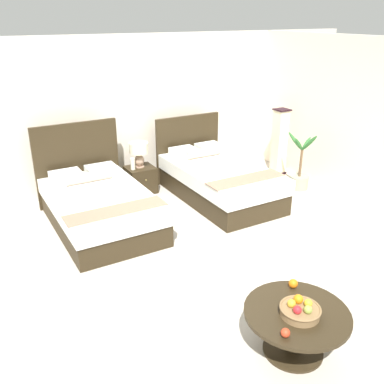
{
  "coord_description": "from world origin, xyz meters",
  "views": [
    {
      "loc": [
        -2.65,
        -3.99,
        2.87
      ],
      "look_at": [
        -0.1,
        0.43,
        0.72
      ],
      "focal_mm": 39.78,
      "sensor_mm": 36.0,
      "label": 1
    }
  ],
  "objects_px": {
    "vase": "(133,164)",
    "coffee_table": "(296,322)",
    "bed_near_corner": "(218,179)",
    "potted_palm": "(299,175)",
    "fruit_bowl": "(300,310)",
    "bed_near_window": "(99,205)",
    "loose_orange": "(293,284)",
    "nightstand": "(141,180)",
    "loose_apple": "(285,333)",
    "table_lamp": "(139,151)",
    "floor_lamp_corner": "(279,142)"
  },
  "relations": [
    {
      "from": "vase",
      "to": "potted_palm",
      "type": "xyz_separation_m",
      "value": [
        2.63,
        -1.21,
        -0.31
      ]
    },
    {
      "from": "table_lamp",
      "to": "potted_palm",
      "type": "xyz_separation_m",
      "value": [
        2.49,
        -1.27,
        -0.49
      ]
    },
    {
      "from": "bed_near_window",
      "to": "loose_orange",
      "type": "height_order",
      "value": "bed_near_window"
    },
    {
      "from": "coffee_table",
      "to": "bed_near_corner",
      "type": "bearing_deg",
      "value": 67.93
    },
    {
      "from": "loose_apple",
      "to": "potted_palm",
      "type": "height_order",
      "value": "potted_palm"
    },
    {
      "from": "loose_orange",
      "to": "potted_palm",
      "type": "xyz_separation_m",
      "value": [
        2.6,
        2.65,
        -0.25
      ]
    },
    {
      "from": "bed_near_corner",
      "to": "bed_near_window",
      "type": "bearing_deg",
      "value": 179.68
    },
    {
      "from": "nightstand",
      "to": "loose_apple",
      "type": "distance_m",
      "value": 4.43
    },
    {
      "from": "nightstand",
      "to": "table_lamp",
      "type": "height_order",
      "value": "table_lamp"
    },
    {
      "from": "bed_near_window",
      "to": "fruit_bowl",
      "type": "bearing_deg",
      "value": -78.66
    },
    {
      "from": "bed_near_corner",
      "to": "coffee_table",
      "type": "height_order",
      "value": "bed_near_corner"
    },
    {
      "from": "fruit_bowl",
      "to": "potted_palm",
      "type": "distance_m",
      "value": 4.12
    },
    {
      "from": "bed_near_corner",
      "to": "table_lamp",
      "type": "height_order",
      "value": "bed_near_corner"
    },
    {
      "from": "bed_near_corner",
      "to": "potted_palm",
      "type": "xyz_separation_m",
      "value": [
        1.46,
        -0.39,
        -0.08
      ]
    },
    {
      "from": "bed_near_corner",
      "to": "loose_apple",
      "type": "relative_size",
      "value": 28.41
    },
    {
      "from": "table_lamp",
      "to": "nightstand",
      "type": "bearing_deg",
      "value": -90.0
    },
    {
      "from": "table_lamp",
      "to": "loose_orange",
      "type": "xyz_separation_m",
      "value": [
        -0.11,
        -3.92,
        -0.25
      ]
    },
    {
      "from": "bed_near_corner",
      "to": "floor_lamp_corner",
      "type": "distance_m",
      "value": 1.74
    },
    {
      "from": "loose_orange",
      "to": "fruit_bowl",
      "type": "bearing_deg",
      "value": -124.41
    },
    {
      "from": "coffee_table",
      "to": "potted_palm",
      "type": "height_order",
      "value": "potted_palm"
    },
    {
      "from": "fruit_bowl",
      "to": "loose_orange",
      "type": "height_order",
      "value": "fruit_bowl"
    },
    {
      "from": "bed_near_corner",
      "to": "vase",
      "type": "relative_size",
      "value": 11.23
    },
    {
      "from": "potted_palm",
      "to": "table_lamp",
      "type": "bearing_deg",
      "value": 153.01
    },
    {
      "from": "vase",
      "to": "coffee_table",
      "type": "height_order",
      "value": "vase"
    },
    {
      "from": "bed_near_corner",
      "to": "table_lamp",
      "type": "bearing_deg",
      "value": 139.44
    },
    {
      "from": "bed_near_corner",
      "to": "potted_palm",
      "type": "height_order",
      "value": "bed_near_corner"
    },
    {
      "from": "fruit_bowl",
      "to": "floor_lamp_corner",
      "type": "distance_m",
      "value": 4.85
    },
    {
      "from": "coffee_table",
      "to": "potted_palm",
      "type": "distance_m",
      "value": 4.07
    },
    {
      "from": "potted_palm",
      "to": "loose_apple",
      "type": "bearing_deg",
      "value": -134.87
    },
    {
      "from": "fruit_bowl",
      "to": "potted_palm",
      "type": "xyz_separation_m",
      "value": [
        2.83,
        2.99,
        -0.26
      ]
    },
    {
      "from": "bed_near_window",
      "to": "loose_apple",
      "type": "relative_size",
      "value": 27.07
    },
    {
      "from": "loose_apple",
      "to": "nightstand",
      "type": "bearing_deg",
      "value": 81.83
    },
    {
      "from": "table_lamp",
      "to": "loose_orange",
      "type": "height_order",
      "value": "table_lamp"
    },
    {
      "from": "potted_palm",
      "to": "vase",
      "type": "bearing_deg",
      "value": 155.33
    },
    {
      "from": "nightstand",
      "to": "loose_orange",
      "type": "height_order",
      "value": "loose_orange"
    },
    {
      "from": "vase",
      "to": "fruit_bowl",
      "type": "bearing_deg",
      "value": -92.72
    },
    {
      "from": "vase",
      "to": "potted_palm",
      "type": "height_order",
      "value": "potted_palm"
    },
    {
      "from": "fruit_bowl",
      "to": "loose_orange",
      "type": "xyz_separation_m",
      "value": [
        0.23,
        0.33,
        -0.01
      ]
    },
    {
      "from": "coffee_table",
      "to": "fruit_bowl",
      "type": "distance_m",
      "value": 0.18
    },
    {
      "from": "bed_near_corner",
      "to": "potted_palm",
      "type": "distance_m",
      "value": 1.51
    },
    {
      "from": "bed_near_corner",
      "to": "fruit_bowl",
      "type": "height_order",
      "value": "bed_near_corner"
    },
    {
      "from": "nightstand",
      "to": "coffee_table",
      "type": "relative_size",
      "value": 0.5
    },
    {
      "from": "nightstand",
      "to": "vase",
      "type": "relative_size",
      "value": 2.35
    },
    {
      "from": "potted_palm",
      "to": "fruit_bowl",
      "type": "bearing_deg",
      "value": -133.4
    },
    {
      "from": "bed_near_corner",
      "to": "fruit_bowl",
      "type": "distance_m",
      "value": 3.65
    },
    {
      "from": "table_lamp",
      "to": "loose_orange",
      "type": "bearing_deg",
      "value": -91.6
    },
    {
      "from": "nightstand",
      "to": "potted_palm",
      "type": "distance_m",
      "value": 2.78
    },
    {
      "from": "loose_orange",
      "to": "potted_palm",
      "type": "bearing_deg",
      "value": 45.62
    },
    {
      "from": "fruit_bowl",
      "to": "floor_lamp_corner",
      "type": "relative_size",
      "value": 0.29
    },
    {
      "from": "nightstand",
      "to": "potted_palm",
      "type": "xyz_separation_m",
      "value": [
        2.49,
        -1.25,
        0.02
      ]
    }
  ]
}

